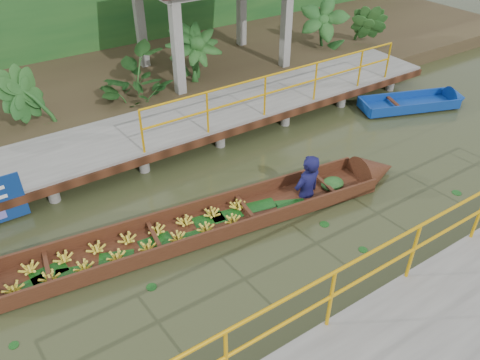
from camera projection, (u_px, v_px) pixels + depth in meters
ground at (249, 219)px, 9.16m from camera, size 80.00×80.00×0.00m
land_strip at (110, 81)px, 14.16m from camera, size 30.00×8.00×0.45m
far_dock at (169, 127)px, 11.24m from camera, size 16.00×2.06×1.66m
near_dock at (475, 338)px, 6.57m from camera, size 18.00×2.40×1.73m
foliage_backdrop at (72, 2)px, 14.85m from camera, size 30.00×0.80×4.00m
vendor_boat at (222, 212)px, 8.89m from camera, size 9.23×2.06×2.26m
moored_blue_boat at (433, 102)px, 13.18m from camera, size 3.25×1.85×0.75m
tropical_plants at (193, 62)px, 12.90m from camera, size 14.13×1.13×1.41m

